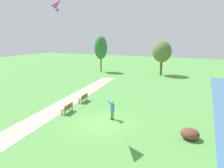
# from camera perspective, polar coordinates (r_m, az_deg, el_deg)

# --- Properties ---
(ground_plane) EXTENTS (120.00, 120.00, 0.00)m
(ground_plane) POSITION_cam_1_polar(r_m,az_deg,el_deg) (17.39, -2.91, -10.98)
(ground_plane) COLOR #569947
(walkway_path) EXTENTS (6.28, 32.05, 0.02)m
(walkway_path) POSITION_cam_1_polar(r_m,az_deg,el_deg) (22.03, -14.22, -6.05)
(walkway_path) COLOR #ADA393
(walkway_path) RESTS_ON ground
(person_kite_flyer) EXTENTS (0.56, 0.61, 1.83)m
(person_kite_flyer) POSITION_cam_1_polar(r_m,az_deg,el_deg) (17.67, 0.02, -6.89)
(person_kite_flyer) COLOR #232328
(person_kite_flyer) RESTS_ON ground
(flying_kite) EXTENTS (2.67, 3.74, 7.77)m
(flying_kite) POSITION_cam_1_polar(r_m,az_deg,el_deg) (15.12, -14.24, 20.33)
(flying_kite) COLOR #E02D9E
(park_bench_near_walkway) EXTENTS (0.62, 1.54, 0.88)m
(park_bench_near_walkway) POSITION_cam_1_polar(r_m,az_deg,el_deg) (19.83, -12.47, -6.59)
(park_bench_near_walkway) COLOR brown
(park_bench_near_walkway) RESTS_ON ground
(park_bench_far_walkway) EXTENTS (0.62, 1.54, 0.88)m
(park_bench_far_walkway) POSITION_cam_1_polar(r_m,az_deg,el_deg) (22.75, -8.05, -3.82)
(park_bench_far_walkway) COLOR brown
(park_bench_far_walkway) RESTS_ON ground
(tree_lakeside_near) EXTENTS (2.62, 2.77, 7.35)m
(tree_lakeside_near) POSITION_cam_1_polar(r_m,az_deg,el_deg) (41.89, -3.22, 10.24)
(tree_lakeside_near) COLOR brown
(tree_lakeside_near) RESTS_ON ground
(tree_horizon_far) EXTENTS (3.50, 3.75, 6.44)m
(tree_horizon_far) POSITION_cam_1_polar(r_m,az_deg,el_deg) (39.06, 14.01, 8.86)
(tree_horizon_far) COLOR brown
(tree_horizon_far) RESTS_ON ground
(lakeside_shrub) EXTENTS (1.30, 1.16, 0.79)m
(lakeside_shrub) POSITION_cam_1_polar(r_m,az_deg,el_deg) (15.75, 21.27, -13.06)
(lakeside_shrub) COLOR brown
(lakeside_shrub) RESTS_ON ground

